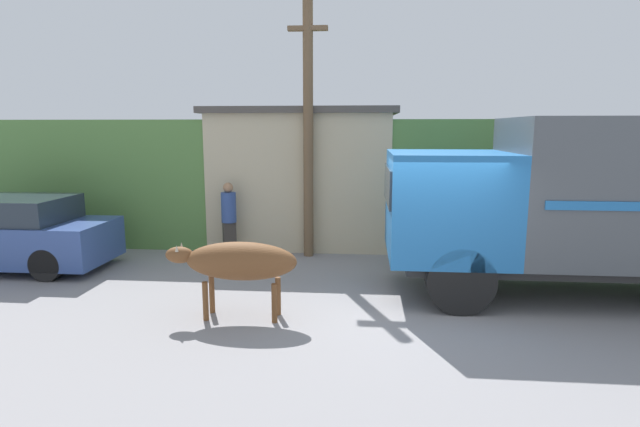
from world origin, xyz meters
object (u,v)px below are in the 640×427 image
Objects in this scene: brown_cow at (238,262)px; utility_pole at (308,126)px; parked_suv at (9,234)px; pedestrian_on_hill at (229,216)px; cargo_truck at (599,199)px.

brown_cow is 0.36× the size of utility_pole.
utility_pole reaches higher than parked_suv.
pedestrian_on_hill is at bearing -174.86° from utility_pole.
cargo_truck is at bearing -8.23° from parked_suv.
parked_suv is (-5.65, 2.35, -0.16)m from brown_cow.
utility_pole is at bearing 86.93° from brown_cow.
brown_cow is 4.06m from pedestrian_on_hill.
cargo_truck is 1.62× the size of parked_suv.
utility_pole is (1.88, 0.17, 2.10)m from pedestrian_on_hill.
cargo_truck reaches higher than pedestrian_on_hill.
cargo_truck is at bearing 20.21° from brown_cow.
utility_pole is at bearing 154.08° from cargo_truck.
parked_suv is 0.73× the size of utility_pole.
cargo_truck is at bearing 135.64° from pedestrian_on_hill.
utility_pole reaches higher than pedestrian_on_hill.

